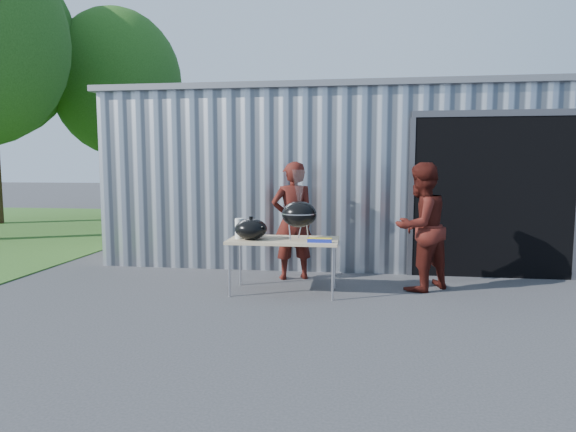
# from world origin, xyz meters

# --- Properties ---
(ground) EXTENTS (80.00, 80.00, 0.00)m
(ground) POSITION_xyz_m (0.00, 0.00, 0.00)
(ground) COLOR #363638
(building) EXTENTS (8.20, 6.20, 3.10)m
(building) POSITION_xyz_m (0.92, 4.59, 1.54)
(building) COLOR silver
(building) RESTS_ON ground
(tree_far) EXTENTS (4.10, 4.10, 6.79)m
(tree_far) POSITION_xyz_m (-6.50, 9.00, 4.42)
(tree_far) COLOR #442D19
(tree_far) RESTS_ON ground
(folding_table) EXTENTS (1.50, 0.75, 0.75)m
(folding_table) POSITION_xyz_m (0.21, 0.36, 0.71)
(folding_table) COLOR tan
(folding_table) RESTS_ON ground
(kettle_grill) EXTENTS (0.48, 0.48, 0.95)m
(kettle_grill) POSITION_xyz_m (0.43, 0.34, 1.16)
(kettle_grill) COLOR black
(kettle_grill) RESTS_ON folding_table
(grill_lid) EXTENTS (0.44, 0.44, 0.32)m
(grill_lid) POSITION_xyz_m (-0.23, 0.26, 0.89)
(grill_lid) COLOR black
(grill_lid) RESTS_ON folding_table
(paper_towels) EXTENTS (0.12, 0.12, 0.28)m
(paper_towels) POSITION_xyz_m (-0.40, 0.31, 0.89)
(paper_towels) COLOR white
(paper_towels) RESTS_ON folding_table
(white_tub) EXTENTS (0.20, 0.15, 0.10)m
(white_tub) POSITION_xyz_m (-0.34, 0.54, 0.80)
(white_tub) COLOR white
(white_tub) RESTS_ON folding_table
(foil_box) EXTENTS (0.32, 0.05, 0.06)m
(foil_box) POSITION_xyz_m (0.72, 0.11, 0.78)
(foil_box) COLOR #18269C
(foil_box) RESTS_ON folding_table
(person_cook) EXTENTS (0.77, 0.63, 1.81)m
(person_cook) POSITION_xyz_m (0.23, 1.19, 0.91)
(person_cook) COLOR #45140F
(person_cook) RESTS_ON ground
(person_bystander) EXTENTS (1.11, 1.09, 1.80)m
(person_bystander) POSITION_xyz_m (2.09, 0.77, 0.90)
(person_bystander) COLOR #45140F
(person_bystander) RESTS_ON ground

